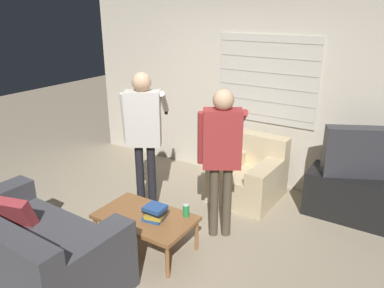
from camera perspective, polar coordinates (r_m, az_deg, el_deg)
ground_plane at (r=4.21m, az=-5.38°, el=-14.42°), size 16.00×16.00×0.00m
wall_back at (r=5.32m, az=7.79°, el=8.04°), size 5.20×0.08×2.55m
couch_blue at (r=3.78m, az=-23.52°, el=-14.84°), size 1.69×0.97×0.81m
armchair_beige at (r=4.98m, az=8.77°, el=-4.74°), size 0.81×0.88×0.80m
coffee_table at (r=3.93m, az=-7.12°, el=-11.24°), size 1.00×0.59×0.38m
tv_stand at (r=4.86m, az=23.05°, el=-7.33°), size 1.01×0.51×0.54m
tv at (r=4.65m, az=23.98°, el=-1.12°), size 0.76×0.51×0.58m
person_left_standing at (r=4.37m, az=-7.37°, el=2.72°), size 0.51×0.80×1.71m
person_right_standing at (r=3.85m, az=4.58°, el=-0.47°), size 0.50×0.78×1.64m
book_stack at (r=3.79m, az=-5.70°, el=-10.37°), size 0.23×0.20×0.16m
soda_can at (r=3.85m, az=-0.90°, el=-10.07°), size 0.07×0.07×0.13m
spare_remote at (r=3.82m, az=-4.85°, el=-11.30°), size 0.10×0.13×0.02m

